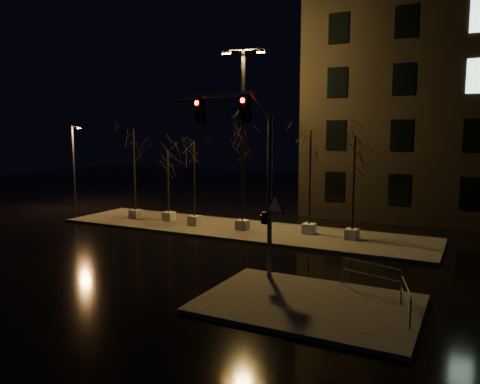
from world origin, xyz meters
The scene contains 14 objects.
ground centered at (0.00, 0.00, 0.00)m, with size 90.00×90.00×0.00m, color black.
median centered at (0.00, 6.00, 0.07)m, with size 22.00×5.00×0.15m, color #45423E.
sidewalk_corner centered at (7.50, -3.50, 0.07)m, with size 7.00×5.00×0.15m, color #45423E.
tree_0 centered at (-7.39, 5.85, 4.62)m, with size 1.80×1.80×5.89m.
tree_1 centered at (-5.00, 6.17, 3.57)m, with size 1.80×1.80×4.51m.
tree_2 centered at (-2.79, 5.70, 3.97)m, with size 1.80×1.80×5.03m.
tree_3 centered at (0.39, 5.81, 4.88)m, with size 1.80×1.80×6.24m.
tree_4 centered at (4.13, 6.50, 4.54)m, with size 1.80×1.80×5.79m.
tree_5 centered at (6.58, 6.20, 4.30)m, with size 1.80×1.80×5.47m.
traffic_signal_mast centered at (4.10, -1.26, 4.80)m, with size 5.67×1.34×7.07m.
streetlight_main centered at (-0.07, 6.82, 6.07)m, with size 2.56×0.79×10.26m.
streetlight_far centered at (-15.48, 8.53, 3.39)m, with size 1.20×0.41×6.16m.
guard_rail_a centered at (9.08, -1.50, 0.81)m, with size 2.23×0.74×1.01m.
guard_rail_b centered at (10.50, -3.32, 0.77)m, with size 0.55×1.96×0.96m.
Camera 1 is at (12.20, -17.68, 5.67)m, focal length 35.00 mm.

